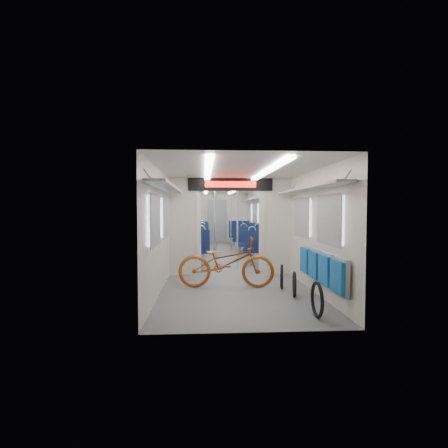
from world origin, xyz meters
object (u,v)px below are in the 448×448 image
Objects in this scene: seat_bay_near_left at (194,243)px; stanchion_far_right at (231,221)px; bicycle at (226,262)px; stanchion_far_left at (215,221)px; bike_hoop_c at (282,278)px; seat_bay_near_right at (255,243)px; seat_bay_far_right at (243,234)px; bike_hoop_a at (317,301)px; seat_bay_far_left at (196,234)px; stanchion_near_left at (216,225)px; flip_bench at (321,267)px; bike_hoop_b at (294,286)px; stanchion_near_right at (237,225)px.

stanchion_far_right is (1.25, 1.58, 0.59)m from seat_bay_near_left.
bicycle is 5.10m from stanchion_far_left.
bike_hoop_c is 3.80m from seat_bay_near_right.
stanchion_far_right reaches higher than seat_bay_near_left.
seat_bay_far_right reaches higher than bike_hoop_c.
bike_hoop_c is 5.42m from stanchion_far_left.
bike_hoop_c is (-0.10, 1.85, -0.02)m from bike_hoop_a.
seat_bay_near_left is at bearing -90.00° from seat_bay_far_left.
stanchion_near_left is (0.61, -1.63, 0.59)m from seat_bay_near_left.
seat_bay_far_left is at bearing 105.79° from flip_bench.
seat_bay_far_left is (-1.84, 7.14, 0.35)m from bike_hoop_c.
seat_bay_far_right is 1.01× the size of stanchion_far_right.
bike_hoop_a is at bearing -111.56° from flip_bench.
bike_hoop_c is at bearing 93.15° from bike_hoop_a.
seat_bay_near_left is at bearing 113.12° from bike_hoop_b.
bike_hoop_c is 0.21× the size of stanchion_far_left.
stanchion_near_left is (-1.26, -1.61, 0.61)m from seat_bay_near_right.
bike_hoop_b is (-0.38, 0.28, -0.37)m from flip_bench.
seat_bay_far_right reaches higher than bicycle.
bike_hoop_c is 0.21× the size of stanchion_far_right.
bike_hoop_b is (-0.03, 1.17, -0.03)m from bike_hoop_a.
stanchion_near_left reaches higher than seat_bay_near_left.
bike_hoop_c is at bearing -83.78° from stanchion_far_right.
seat_bay_near_right is at bearing 66.57° from stanchion_near_right.
stanchion_far_left reaches higher than bicycle.
seat_bay_far_left is at bearing 103.76° from bike_hoop_b.
seat_bay_near_left is (-0.75, 3.65, 0.05)m from bicycle.
stanchion_far_right reaches higher than seat_bay_far_right.
stanchion_near_right is (-0.77, 4.00, 0.91)m from bike_hoop_a.
bike_hoop_c is at bearing 115.25° from flip_bench.
stanchion_near_right is 1.00× the size of stanchion_far_right.
seat_bay_far_right is (-0.07, 9.02, 0.34)m from bike_hoop_a.
stanchion_far_right is at bearing 96.22° from bike_hoop_c.
flip_bench is 4.45× the size of bike_hoop_c.
seat_bay_near_right is at bearing 89.50° from bike_hoop_c.
stanchion_far_right is (0.50, 5.23, 0.65)m from bicycle.
seat_bay_far_right is (-0.42, 8.13, -0.00)m from flip_bench.
bike_hoop_c is at bearing -90.26° from seat_bay_far_right.
bike_hoop_c is (1.09, -0.16, -0.29)m from bicycle.
seat_bay_near_right is at bearing 90.54° from bike_hoop_b.
flip_bench is at bearing -61.77° from stanchion_near_left.
stanchion_near_right is (-1.12, 3.12, 0.57)m from flip_bench.
seat_bay_far_left is 0.99× the size of stanchion_near_left.
bike_hoop_c is 4.24m from seat_bay_near_left.
bike_hoop_a is 0.26× the size of seat_bay_near_right.
seat_bay_far_left is (-0.75, 6.98, 0.07)m from bicycle.
bike_hoop_a is at bearing -89.30° from seat_bay_near_right.
seat_bay_near_right is at bearing 51.81° from stanchion_near_left.
bike_hoop_c is at bearing -60.51° from stanchion_near_left.
seat_bay_near_right is 0.90× the size of stanchion_far_right.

